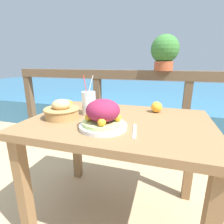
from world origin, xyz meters
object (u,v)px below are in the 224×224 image
object	(u,v)px
salad_plate	(103,116)
bread_basket	(62,111)
drink_glass	(89,103)
potted_plant	(165,51)

from	to	relation	value
salad_plate	bread_basket	distance (m)	0.31
salad_plate	drink_glass	xyz separation A→B (m)	(-0.17, 0.21, 0.01)
salad_plate	bread_basket	size ratio (longest dim) A/B	1.16
bread_basket	potted_plant	size ratio (longest dim) A/B	0.67
salad_plate	potted_plant	world-z (taller)	potted_plant
drink_glass	potted_plant	size ratio (longest dim) A/B	0.79
bread_basket	potted_plant	xyz separation A→B (m)	(0.56, 0.87, 0.38)
salad_plate	drink_glass	bearing A→B (deg)	129.62
salad_plate	drink_glass	size ratio (longest dim) A/B	0.98
potted_plant	salad_plate	bearing A→B (deg)	-105.05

